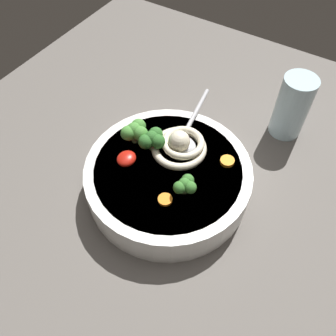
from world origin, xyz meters
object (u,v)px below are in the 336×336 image
object	(u,v)px
soup_bowl	(168,178)
noodle_pile	(180,145)
soup_spoon	(182,139)
drinking_glass	(292,107)

from	to	relation	value
soup_bowl	noodle_pile	world-z (taller)	noodle_pile
soup_spoon	drinking_glass	distance (cm)	22.63
drinking_glass	noodle_pile	bearing A→B (deg)	147.63
soup_bowl	noodle_pile	distance (cm)	6.05
soup_bowl	soup_spoon	bearing A→B (deg)	9.10
soup_bowl	drinking_glass	xyz separation A→B (cm)	(24.42, -12.42, 3.28)
soup_bowl	noodle_pile	bearing A→B (deg)	3.77
soup_spoon	drinking_glass	world-z (taller)	drinking_glass
soup_bowl	soup_spoon	world-z (taller)	soup_spoon
soup_bowl	soup_spoon	distance (cm)	7.28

